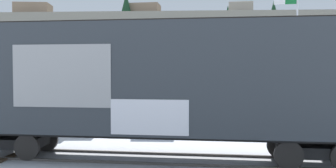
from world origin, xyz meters
TOP-DOWN VIEW (x-y plane):
  - ground_plane at (0.00, 0.00)m, footprint 260.00×260.00m
  - track at (0.37, -0.13)m, footprint 59.94×6.30m
  - freight_car at (-1.28, -0.00)m, footprint 14.95×4.20m
  - flagpole at (6.81, 10.97)m, footprint 1.56×0.32m
  - hillside at (-0.04, 69.34)m, footprint 144.28×43.49m
  - parked_car_tan at (-6.82, 5.13)m, footprint 4.31×2.11m
  - parked_car_blue at (-1.81, 5.77)m, footprint 4.19×1.94m

SIDE VIEW (x-z plane):
  - ground_plane at x=0.00m, z-range 0.00..0.00m
  - track at x=0.37m, z-range 0.00..0.08m
  - parked_car_blue at x=-1.81m, z-range 0.01..1.67m
  - parked_car_tan at x=-6.82m, z-range 0.03..1.67m
  - freight_car at x=-1.28m, z-range 0.34..5.27m
  - flagpole at x=6.81m, z-range 1.12..9.58m
  - hillside at x=-0.04m, z-range -2.44..15.98m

